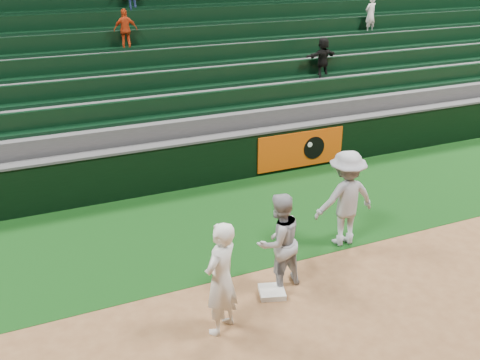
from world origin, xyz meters
name	(u,v)px	position (x,y,z in m)	size (l,w,h in m)	color
ground	(291,294)	(0.00, 0.00, 0.00)	(70.00, 70.00, 0.00)	brown
foul_grass	(228,221)	(0.00, 3.00, 0.00)	(36.00, 4.20, 0.01)	black
first_base	(272,292)	(-0.32, 0.12, 0.05)	(0.45, 0.45, 0.10)	white
first_baseman	(221,279)	(-1.49, -0.39, 0.97)	(0.71, 0.46, 1.94)	white
baserunner	(279,242)	(-0.10, 0.34, 0.92)	(0.89, 0.69, 1.83)	#9D9FA7
base_coach	(345,199)	(1.84, 1.17, 1.02)	(1.31, 0.75, 2.03)	#A1A3AE
field_wall	(196,162)	(0.03, 5.20, 0.63)	(36.00, 0.45, 1.25)	black
stadium_seating	(153,88)	(0.00, 8.97, 1.70)	(36.00, 5.95, 5.21)	#3C3C3E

